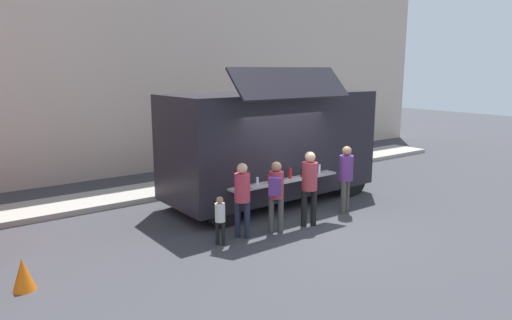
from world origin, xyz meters
TOP-DOWN VIEW (x-y plane):
  - ground_plane at (0.00, 0.00)m, footprint 60.00×60.00m
  - curb_strip at (-3.51, 4.46)m, footprint 28.00×1.60m
  - building_behind at (-2.51, 8.36)m, footprint 32.00×2.40m
  - food_truck_main at (0.49, 1.84)m, footprint 5.86×3.00m
  - traffic_cone_orange at (-6.00, 0.16)m, footprint 0.36×0.36m
  - trash_bin at (4.56, 4.16)m, footprint 0.60×0.60m
  - customer_front_ordering at (-0.09, -0.29)m, footprint 0.35×0.35m
  - customer_mid_with_backpack at (-0.99, -0.18)m, footprint 0.49×0.49m
  - customer_rear_waiting at (-1.76, 0.00)m, footprint 0.33×0.33m
  - customer_extra_browsing at (1.35, -0.08)m, footprint 0.35×0.35m
  - child_near_queue at (-2.37, -0.08)m, footprint 0.21×0.21m

SIDE VIEW (x-z plane):
  - ground_plane at x=0.00m, z-range 0.00..0.00m
  - curb_strip at x=-3.51m, z-range 0.00..0.15m
  - traffic_cone_orange at x=-6.00m, z-range 0.00..0.55m
  - trash_bin at x=4.56m, z-range 0.00..1.03m
  - child_near_queue at x=-2.37m, z-range 0.10..1.13m
  - customer_rear_waiting at x=-1.76m, z-range 0.16..1.80m
  - customer_mid_with_backpack at x=-0.99m, z-range 0.18..1.78m
  - customer_extra_browsing at x=1.35m, z-range 0.17..1.86m
  - customer_front_ordering at x=-0.09m, z-range 0.17..1.91m
  - food_truck_main at x=0.49m, z-range -0.19..3.42m
  - building_behind at x=-2.51m, z-range 0.00..8.13m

